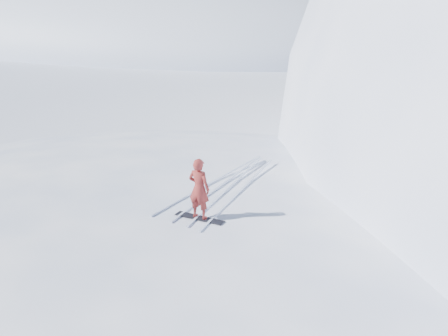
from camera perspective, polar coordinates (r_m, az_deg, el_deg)
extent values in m
ellipsoid|color=white|center=(14.13, 2.06, -14.48)|extent=(36.00, 28.00, 4.80)
ellipsoid|color=white|center=(102.79, -10.96, 14.34)|extent=(120.00, 70.00, 28.00)
ellipsoid|color=white|center=(126.22, 17.06, 14.68)|extent=(140.00, 90.00, 36.00)
ellipsoid|color=white|center=(17.79, 0.14, -6.97)|extent=(7.00, 6.30, 1.00)
cube|color=black|center=(12.88, -2.81, -5.71)|extent=(1.39, 0.51, 0.02)
imported|color=maroon|center=(12.57, -2.87, -2.37)|extent=(0.64, 0.48, 1.59)
ellipsoid|color=white|center=(81.42, -14.28, 12.96)|extent=(11.35, 9.08, 7.95)
cube|color=silver|center=(15.36, -1.24, -1.48)|extent=(0.82, 5.96, 0.04)
cube|color=silver|center=(15.13, -0.16, -1.79)|extent=(1.44, 5.85, 0.04)
cube|color=silver|center=(14.96, 0.74, -2.05)|extent=(1.83, 5.75, 0.04)
cube|color=silver|center=(14.72, 2.03, -2.42)|extent=(1.82, 5.75, 0.04)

